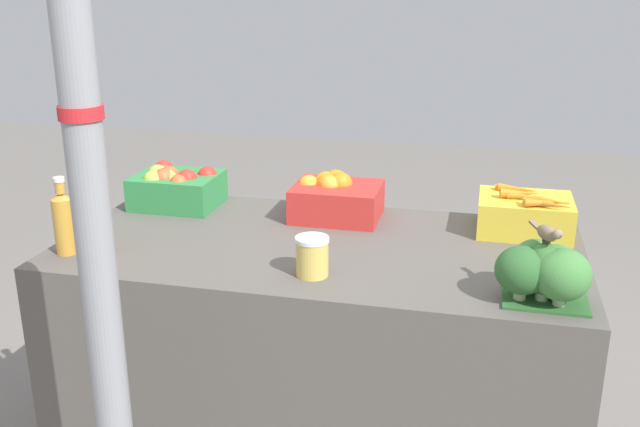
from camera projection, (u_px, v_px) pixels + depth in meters
name	position (u px, v px, depth m)	size (l,w,h in m)	color
market_table	(320.00, 354.00, 2.42)	(1.65, 0.83, 0.81)	#56514C
support_pole	(82.00, 123.00, 1.52)	(0.10, 0.10, 2.65)	gray
apple_crate	(175.00, 186.00, 2.63)	(0.30, 0.25, 0.15)	#2D8442
orange_crate	(335.00, 197.00, 2.51)	(0.30, 0.25, 0.16)	red
carrot_crate	(525.00, 214.00, 2.36)	(0.30, 0.26, 0.15)	gold
broccoli_pile	(544.00, 270.00, 1.85)	(0.25, 0.21, 0.17)	#2D602D
juice_bottle_amber	(64.00, 221.00, 2.17)	(0.06, 0.06, 0.24)	gold
juice_bottle_golden	(95.00, 219.00, 2.14)	(0.07, 0.07, 0.28)	gold
pickle_jar	(312.00, 256.00, 2.02)	(0.10, 0.10, 0.12)	#DBBC56
sparrow_bird	(548.00, 233.00, 1.81)	(0.08, 0.12, 0.05)	#4C3D2D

